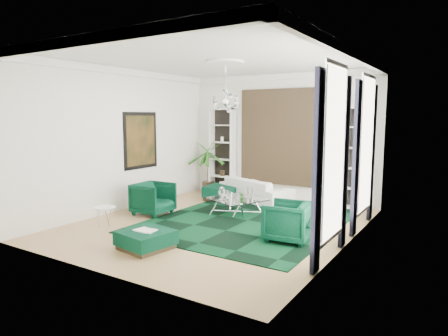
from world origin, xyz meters
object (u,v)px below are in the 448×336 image
Objects in this scene: armchair_left at (153,198)px; palm at (208,159)px; armchair_right at (288,221)px; coffee_table at (236,206)px; sofa at (255,190)px; ottoman_front at (146,240)px; ottoman_side at (222,193)px; side_table at (105,217)px.

palm reaches higher than armchair_left.
coffee_table is (-2.00, 1.34, -0.20)m from armchair_right.
armchair_right is (2.36, -3.09, 0.06)m from sofa.
armchair_left is 2.76m from ottoman_front.
armchair_left is 1.01× the size of armchair_right.
armchair_left is 0.74× the size of coffee_table.
palm reaches higher than ottoman_side.
armchair_left is 0.96× the size of ottoman_side.
side_table is at bearing 89.62° from sofa.
armchair_right is 4.29m from ottoman_side.
armchair_right is 2.42m from coffee_table.
palm reaches higher than coffee_table.
palm is (-0.37, 4.75, 0.88)m from side_table.
ottoman_side is 4.79m from ottoman_front.
palm is (-0.46, 3.23, 0.70)m from armchair_left.
ottoman_side is (-3.30, 2.74, -0.20)m from armchair_right.
armchair_right is 0.73× the size of coffee_table.
armchair_right is at bearing -95.76° from armchair_left.
armchair_left reaches higher than sofa.
armchair_left is at bearing 81.91° from sofa.
armchair_right is at bearing 18.03° from side_table.
armchair_left is 0.41× the size of palm.
sofa is 2.60× the size of armchair_left.
sofa is 1.79m from coffee_table.
ottoman_front is (-0.12, -3.24, -0.03)m from coffee_table.
side_table reaches higher than ottoman_side.
palm is (-1.01, 0.73, 0.90)m from ottoman_side.
sofa is 4.90× the size of side_table.
coffee_table is at bearing 53.49° from side_table.
armchair_right is 0.94× the size of ottoman_side.
palm is (-1.96, 0.38, 0.77)m from sofa.
side_table is (-1.59, -4.37, -0.11)m from sofa.
sofa is 2.49× the size of ottoman_side.
sofa is 3.89m from armchair_right.
sofa is at bearing 92.74° from ottoman_front.
coffee_table is at bearing -130.58° from armchair_right.
ottoman_front is at bearing -54.81° from armchair_right.
ottoman_side is at bearing 133.00° from coffee_table.
palm is (-2.32, 2.13, 0.90)m from coffee_table.
armchair_left reaches higher than ottoman_side.
ottoman_front is at bearing 112.30° from sofa.
ottoman_front is at bearing -75.69° from ottoman_side.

